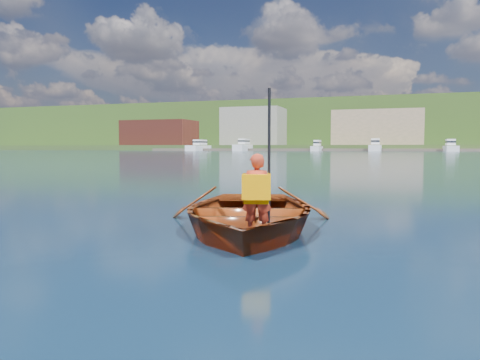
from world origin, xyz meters
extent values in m
plane|color=#162341|center=(0.00, 0.00, 0.00)|extent=(600.00, 600.00, 0.00)
imported|color=brown|center=(-1.10, 0.17, 0.24)|extent=(3.57, 4.33, 0.78)
imported|color=red|center=(-0.72, -0.66, 0.60)|extent=(0.41, 0.32, 1.00)
cube|color=#F19900|center=(-0.69, -0.78, 0.70)|extent=(0.35, 0.18, 0.30)
cube|color=#F19900|center=(-0.75, -0.54, 0.70)|extent=(0.35, 0.16, 0.30)
cube|color=#F19900|center=(-0.72, -0.66, 0.52)|extent=(0.35, 0.29, 0.05)
cylinder|color=black|center=(-0.62, -0.48, 0.99)|extent=(0.04, 0.04, 1.79)
cube|color=#2E5123|center=(0.00, 190.00, 1.00)|extent=(400.00, 80.00, 2.00)
cube|color=#2B471B|center=(0.00, 240.00, 11.00)|extent=(400.00, 100.00, 22.00)
cube|color=brown|center=(-0.45, 148.00, 0.40)|extent=(159.93, 14.26, 0.80)
cube|color=brown|center=(-90.00, 165.00, 7.00)|extent=(28.00, 16.00, 10.00)
cube|color=gray|center=(-50.00, 165.00, 9.00)|extent=(22.00, 16.00, 14.00)
cube|color=#9E8063|center=(-5.00, 165.00, 8.00)|extent=(30.00, 16.00, 12.00)
cube|color=white|center=(-63.38, 143.00, 0.82)|extent=(3.92, 13.99, 2.04)
cube|color=white|center=(-63.38, 144.40, 2.94)|extent=(2.74, 6.30, 1.80)
cube|color=black|center=(-63.38, 144.40, 3.04)|extent=(2.82, 6.58, 0.50)
cube|color=white|center=(-47.30, 143.00, 0.92)|extent=(3.40, 12.13, 2.29)
cube|color=white|center=(-47.30, 144.21, 3.19)|extent=(2.38, 5.46, 1.80)
cube|color=black|center=(-47.30, 144.21, 3.29)|extent=(2.45, 5.70, 0.50)
cube|color=white|center=(-22.55, 143.00, 0.68)|extent=(2.62, 9.34, 1.70)
cube|color=white|center=(-22.55, 143.93, 2.60)|extent=(1.83, 4.20, 1.80)
cube|color=black|center=(-22.55, 143.93, 2.70)|extent=(1.88, 4.39, 0.50)
cube|color=white|center=(-4.68, 143.00, 0.83)|extent=(3.48, 12.41, 2.08)
cube|color=white|center=(-4.68, 144.24, 2.98)|extent=(2.43, 5.58, 1.80)
cube|color=black|center=(-4.68, 144.24, 3.08)|extent=(2.50, 5.83, 0.50)
cube|color=white|center=(16.50, 143.00, 0.72)|extent=(3.34, 11.92, 1.79)
cube|color=white|center=(16.50, 144.19, 2.69)|extent=(2.34, 5.36, 1.80)
cube|color=black|center=(16.50, 144.19, 2.79)|extent=(2.40, 5.60, 0.50)
cylinder|color=#382314|center=(-62.52, 277.58, 21.54)|extent=(0.80, 0.80, 4.05)
sphere|color=#325D21|center=(-62.52, 277.58, 26.94)|extent=(7.56, 7.56, 7.56)
cylinder|color=#382314|center=(-4.88, 232.48, 12.47)|extent=(0.80, 0.80, 3.95)
sphere|color=#325D21|center=(-4.88, 232.48, 17.74)|extent=(7.38, 7.38, 7.38)
cylinder|color=#382314|center=(-137.95, 257.22, 17.14)|extent=(0.80, 0.80, 3.38)
sphere|color=#325D21|center=(-137.95, 257.22, 21.65)|extent=(6.32, 6.32, 6.32)
cylinder|color=#382314|center=(-77.99, 278.80, 21.33)|extent=(0.80, 0.80, 3.14)
sphere|color=#325D21|center=(-77.99, 278.80, 25.53)|extent=(5.87, 5.87, 5.87)
cylinder|color=#382314|center=(-39.13, 215.13, 9.07)|extent=(0.80, 0.80, 4.09)
sphere|color=#325D21|center=(-39.13, 215.13, 14.52)|extent=(7.63, 7.63, 7.63)
cylinder|color=#382314|center=(29.39, 244.21, 14.59)|extent=(0.80, 0.80, 3.49)
sphere|color=#325D21|center=(29.39, 244.21, 19.23)|extent=(6.51, 6.51, 6.51)
cylinder|color=#382314|center=(-135.67, 229.08, 11.59)|extent=(0.80, 0.80, 3.54)
sphere|color=#325D21|center=(-135.67, 229.08, 16.31)|extent=(6.61, 6.61, 6.61)
cylinder|color=#382314|center=(-144.61, 198.48, 5.42)|extent=(0.80, 0.80, 3.46)
sphere|color=#325D21|center=(-144.61, 198.48, 10.03)|extent=(6.45, 6.45, 6.45)
cylinder|color=#382314|center=(-16.50, 278.53, 21.53)|extent=(0.80, 0.80, 3.64)
sphere|color=#325D21|center=(-16.50, 278.53, 26.38)|extent=(6.80, 6.80, 6.80)
cylinder|color=#382314|center=(-63.08, 261.99, 17.98)|extent=(0.80, 0.80, 3.17)
sphere|color=#325D21|center=(-63.08, 261.99, 22.21)|extent=(5.92, 5.92, 5.92)
cylinder|color=#382314|center=(-144.07, 248.71, 14.94)|extent=(0.80, 0.80, 2.40)
sphere|color=#325D21|center=(-144.07, 248.71, 18.15)|extent=(4.49, 4.49, 4.49)
cylinder|color=#382314|center=(0.34, 269.76, 19.37)|extent=(0.80, 0.80, 2.84)
sphere|color=#325D21|center=(0.34, 269.76, 23.17)|extent=(5.31, 5.31, 5.31)
cylinder|color=#382314|center=(-8.23, 227.46, 11.25)|extent=(0.80, 0.80, 3.52)
sphere|color=#325D21|center=(-8.23, 227.46, 15.95)|extent=(6.57, 6.57, 6.57)
cylinder|color=#382314|center=(-21.35, 269.75, 19.71)|extent=(0.80, 0.80, 3.52)
sphere|color=#325D21|center=(-21.35, 269.75, 24.41)|extent=(6.58, 6.58, 6.58)
cylinder|color=#382314|center=(-90.46, 197.69, 5.22)|extent=(0.80, 0.80, 3.37)
sphere|color=#325D21|center=(-90.46, 197.69, 9.71)|extent=(6.29, 6.29, 6.29)
camera|label=1|loc=(0.84, -6.05, 1.17)|focal=35.00mm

